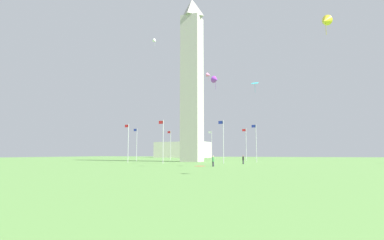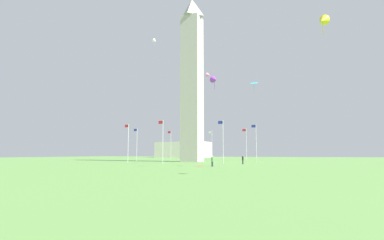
{
  "view_description": "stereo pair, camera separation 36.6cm",
  "coord_description": "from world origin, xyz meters",
  "px_view_note": "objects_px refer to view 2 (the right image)",
  "views": [
    {
      "loc": [
        -29.71,
        75.42,
        2.08
      ],
      "look_at": [
        0.0,
        0.0,
        10.86
      ],
      "focal_mm": 29.12,
      "sensor_mm": 36.0,
      "label": 1
    },
    {
      "loc": [
        -30.05,
        75.29,
        2.08
      ],
      "look_at": [
        0.0,
        0.0,
        10.86
      ],
      "focal_mm": 29.12,
      "sensor_mm": 36.0,
      "label": 2
    }
  ],
  "objects_px": {
    "flagpole_n": "(137,143)",
    "person_green_shirt": "(212,161)",
    "obelisk_monument": "(192,78)",
    "flagpole_se": "(223,140)",
    "distant_building": "(184,150)",
    "picnic_blanket_near_first_person": "(199,166)",
    "flagpole_ne": "(128,141)",
    "kite_purple_delta": "(215,80)",
    "kite_cyan_diamond": "(254,83)",
    "flagpole_e": "(163,140)",
    "flagpole_s": "(256,142)",
    "kite_pink_delta": "(208,75)",
    "flagpole_sw": "(246,143)",
    "kite_yellow_delta": "(323,20)",
    "flagpole_w": "(212,144)",
    "kite_white_delta": "(155,41)",
    "flagpole_nw": "(171,144)",
    "person_black_shirt": "(243,160)"
  },
  "relations": [
    {
      "from": "kite_cyan_diamond",
      "to": "distant_building",
      "type": "relative_size",
      "value": 0.06
    },
    {
      "from": "flagpole_se",
      "to": "kite_purple_delta",
      "type": "distance_m",
      "value": 21.77
    },
    {
      "from": "flagpole_n",
      "to": "person_green_shirt",
      "type": "relative_size",
      "value": 5.22
    },
    {
      "from": "person_green_shirt",
      "to": "kite_cyan_diamond",
      "type": "bearing_deg",
      "value": -127.74
    },
    {
      "from": "flagpole_se",
      "to": "flagpole_sw",
      "type": "bearing_deg",
      "value": -90.0
    },
    {
      "from": "flagpole_s",
      "to": "distant_building",
      "type": "relative_size",
      "value": 0.33
    },
    {
      "from": "kite_purple_delta",
      "to": "kite_cyan_diamond",
      "type": "height_order",
      "value": "kite_purple_delta"
    },
    {
      "from": "flagpole_sw",
      "to": "kite_white_delta",
      "type": "distance_m",
      "value": 38.03
    },
    {
      "from": "obelisk_monument",
      "to": "person_green_shirt",
      "type": "bearing_deg",
      "value": 118.03
    },
    {
      "from": "flagpole_n",
      "to": "flagpole_ne",
      "type": "height_order",
      "value": "same"
    },
    {
      "from": "flagpole_se",
      "to": "distant_building",
      "type": "xyz_separation_m",
      "value": [
        48.95,
        -92.71,
        -0.82
      ]
    },
    {
      "from": "obelisk_monument",
      "to": "person_black_shirt",
      "type": "bearing_deg",
      "value": 140.81
    },
    {
      "from": "distant_building",
      "to": "kite_yellow_delta",
      "type": "bearing_deg",
      "value": 117.91
    },
    {
      "from": "flagpole_n",
      "to": "kite_cyan_diamond",
      "type": "xyz_separation_m",
      "value": [
        -38.27,
        28.57,
        7.75
      ]
    },
    {
      "from": "flagpole_se",
      "to": "flagpole_w",
      "type": "xyz_separation_m",
      "value": [
        11.76,
        -28.4,
        0.0
      ]
    },
    {
      "from": "flagpole_se",
      "to": "flagpole_s",
      "type": "bearing_deg",
      "value": -112.5
    },
    {
      "from": "flagpole_se",
      "to": "picnic_blanket_near_first_person",
      "type": "bearing_deg",
      "value": 89.65
    },
    {
      "from": "kite_purple_delta",
      "to": "picnic_blanket_near_first_person",
      "type": "relative_size",
      "value": 1.19
    },
    {
      "from": "flagpole_nw",
      "to": "kite_yellow_delta",
      "type": "relative_size",
      "value": 5.09
    },
    {
      "from": "kite_purple_delta",
      "to": "flagpole_nw",
      "type": "bearing_deg",
      "value": -57.03
    },
    {
      "from": "flagpole_e",
      "to": "kite_yellow_delta",
      "type": "bearing_deg",
      "value": 134.86
    },
    {
      "from": "flagpole_ne",
      "to": "obelisk_monument",
      "type": "bearing_deg",
      "value": -135.13
    },
    {
      "from": "flagpole_e",
      "to": "flagpole_s",
      "type": "bearing_deg",
      "value": -135.0
    },
    {
      "from": "flagpole_n",
      "to": "person_black_shirt",
      "type": "bearing_deg",
      "value": 158.09
    },
    {
      "from": "kite_pink_delta",
      "to": "kite_purple_delta",
      "type": "bearing_deg",
      "value": 110.64
    },
    {
      "from": "flagpole_e",
      "to": "picnic_blanket_near_first_person",
      "type": "distance_m",
      "value": 15.69
    },
    {
      "from": "kite_pink_delta",
      "to": "flagpole_w",
      "type": "bearing_deg",
      "value": -73.43
    },
    {
      "from": "flagpole_s",
      "to": "kite_white_delta",
      "type": "distance_m",
      "value": 33.53
    },
    {
      "from": "flagpole_s",
      "to": "person_green_shirt",
      "type": "height_order",
      "value": "flagpole_s"
    },
    {
      "from": "flagpole_ne",
      "to": "kite_cyan_diamond",
      "type": "bearing_deg",
      "value": 153.29
    },
    {
      "from": "flagpole_se",
      "to": "person_black_shirt",
      "type": "xyz_separation_m",
      "value": [
        -4.54,
        1.48,
        -4.12
      ]
    },
    {
      "from": "flagpole_w",
      "to": "kite_cyan_diamond",
      "type": "height_order",
      "value": "kite_cyan_diamond"
    },
    {
      "from": "flagpole_se",
      "to": "kite_white_delta",
      "type": "relative_size",
      "value": 5.38
    },
    {
      "from": "obelisk_monument",
      "to": "flagpole_se",
      "type": "relative_size",
      "value": 4.82
    },
    {
      "from": "kite_cyan_diamond",
      "to": "flagpole_n",
      "type": "bearing_deg",
      "value": -36.74
    },
    {
      "from": "kite_purple_delta",
      "to": "flagpole_se",
      "type": "bearing_deg",
      "value": -77.12
    },
    {
      "from": "obelisk_monument",
      "to": "distant_building",
      "type": "xyz_separation_m",
      "value": [
        37.24,
        -80.95,
        -17.93
      ]
    },
    {
      "from": "flagpole_se",
      "to": "kite_pink_delta",
      "type": "distance_m",
      "value": 17.16
    },
    {
      "from": "flagpole_s",
      "to": "kite_cyan_diamond",
      "type": "bearing_deg",
      "value": 99.92
    },
    {
      "from": "distant_building",
      "to": "picnic_blanket_near_first_person",
      "type": "height_order",
      "value": "distant_building"
    },
    {
      "from": "flagpole_w",
      "to": "kite_pink_delta",
      "type": "relative_size",
      "value": 4.42
    },
    {
      "from": "flagpole_s",
      "to": "person_green_shirt",
      "type": "bearing_deg",
      "value": 84.95
    },
    {
      "from": "flagpole_s",
      "to": "kite_pink_delta",
      "type": "xyz_separation_m",
      "value": [
        9.69,
        6.7,
        15.67
      ]
    },
    {
      "from": "obelisk_monument",
      "to": "flagpole_s",
      "type": "relative_size",
      "value": 4.82
    },
    {
      "from": "kite_white_delta",
      "to": "kite_pink_delta",
      "type": "bearing_deg",
      "value": -140.52
    },
    {
      "from": "obelisk_monument",
      "to": "person_green_shirt",
      "type": "xyz_separation_m",
      "value": [
        -14.22,
        26.72,
        -21.21
      ]
    },
    {
      "from": "flagpole_ne",
      "to": "kite_purple_delta",
      "type": "distance_m",
      "value": 35.2
    },
    {
      "from": "flagpole_n",
      "to": "flagpole_nw",
      "type": "distance_m",
      "value": 12.73
    },
    {
      "from": "flagpole_se",
      "to": "flagpole_w",
      "type": "bearing_deg",
      "value": -67.5
    },
    {
      "from": "flagpole_w",
      "to": "kite_white_delta",
      "type": "distance_m",
      "value": 38.98
    }
  ]
}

